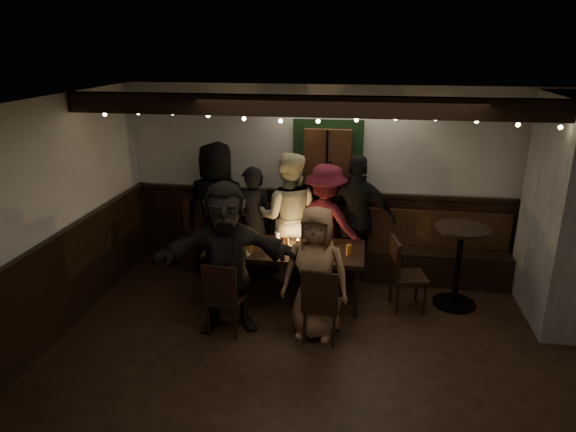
% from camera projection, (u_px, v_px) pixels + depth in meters
% --- Properties ---
extents(room, '(6.02, 5.01, 2.62)m').
position_uv_depth(room, '(427.00, 226.00, 6.03)').
color(room, black).
rests_on(room, ground).
extents(dining_table, '(1.95, 0.84, 0.85)m').
position_uv_depth(dining_table, '(285.00, 252.00, 6.40)').
color(dining_table, black).
rests_on(dining_table, ground).
extents(chair_near_left, '(0.44, 0.44, 0.88)m').
position_uv_depth(chair_near_left, '(223.00, 295.00, 5.64)').
color(chair_near_left, black).
rests_on(chair_near_left, ground).
extents(chair_near_right, '(0.43, 0.43, 0.88)m').
position_uv_depth(chair_near_right, '(321.00, 301.00, 5.50)').
color(chair_near_right, black).
rests_on(chair_near_right, ground).
extents(chair_end, '(0.48, 0.48, 0.91)m').
position_uv_depth(chair_end, '(402.00, 270.00, 6.21)').
color(chair_end, black).
rests_on(chair_end, ground).
extents(high_top, '(0.65, 0.65, 1.03)m').
position_uv_depth(high_top, '(459.00, 256.00, 6.24)').
color(high_top, black).
rests_on(high_top, ground).
extents(person_a, '(0.92, 0.61, 1.87)m').
position_uv_depth(person_a, '(217.00, 209.00, 7.07)').
color(person_a, black).
rests_on(person_a, ground).
extents(person_b, '(0.66, 0.53, 1.57)m').
position_uv_depth(person_b, '(253.00, 222.00, 7.02)').
color(person_b, black).
rests_on(person_b, ground).
extents(person_c, '(0.87, 0.68, 1.77)m').
position_uv_depth(person_c, '(289.00, 217.00, 6.92)').
color(person_c, beige).
rests_on(person_c, ground).
extents(person_d, '(1.20, 0.95, 1.62)m').
position_uv_depth(person_d, '(326.00, 223.00, 6.91)').
color(person_d, '#4F131F').
rests_on(person_d, ground).
extents(person_e, '(1.05, 0.48, 1.75)m').
position_uv_depth(person_e, '(357.00, 219.00, 6.86)').
color(person_e, black).
rests_on(person_e, ground).
extents(person_f, '(1.69, 0.88, 1.74)m').
position_uv_depth(person_f, '(226.00, 257.00, 5.68)').
color(person_f, black).
rests_on(person_f, ground).
extents(person_g, '(0.77, 0.54, 1.51)m').
position_uv_depth(person_g, '(316.00, 273.00, 5.56)').
color(person_g, '#9F7755').
rests_on(person_g, ground).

